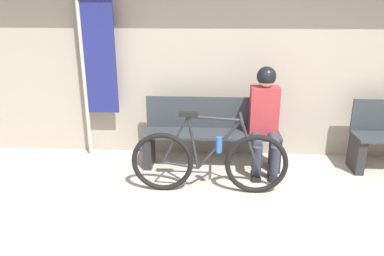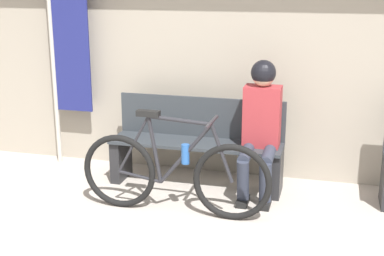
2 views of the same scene
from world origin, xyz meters
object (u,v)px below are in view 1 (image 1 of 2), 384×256
object	(u,v)px
person_seated	(265,113)
bicycle	(209,161)
park_bench_near	(212,135)
banner_pole	(95,65)

from	to	relation	value
person_seated	bicycle	bearing A→B (deg)	-136.44
park_bench_near	bicycle	bearing A→B (deg)	-91.65
bicycle	person_seated	bearing A→B (deg)	43.56
person_seated	banner_pole	world-z (taller)	banner_pole
bicycle	park_bench_near	bearing A→B (deg)	88.35
bicycle	person_seated	distance (m)	0.97
bicycle	person_seated	world-z (taller)	person_seated
person_seated	banner_pole	bearing A→B (deg)	170.95
person_seated	banner_pole	size ratio (longest dim) A/B	0.63
park_bench_near	bicycle	world-z (taller)	bicycle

